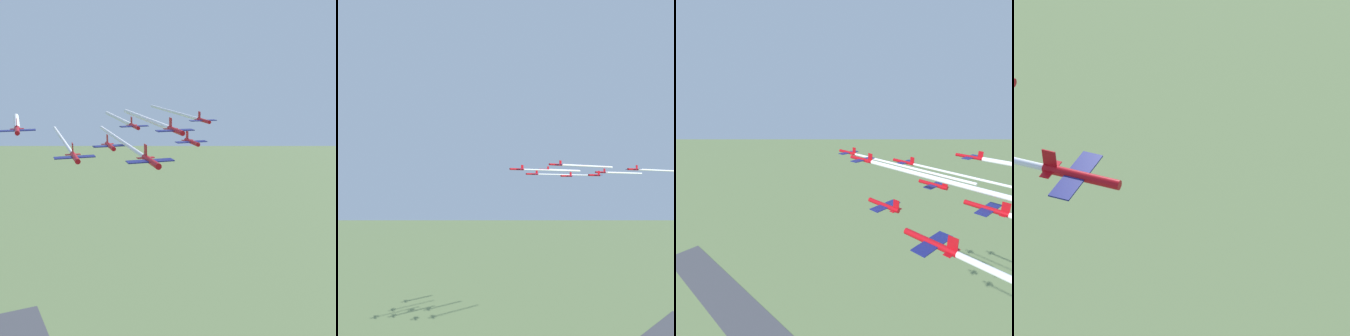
% 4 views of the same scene
% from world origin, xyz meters
% --- Properties ---
extents(jet_0, '(8.27, 8.53, 2.86)m').
position_xyz_m(jet_0, '(-1.81, -16.81, 151.29)').
color(jet_0, '#B20C14').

